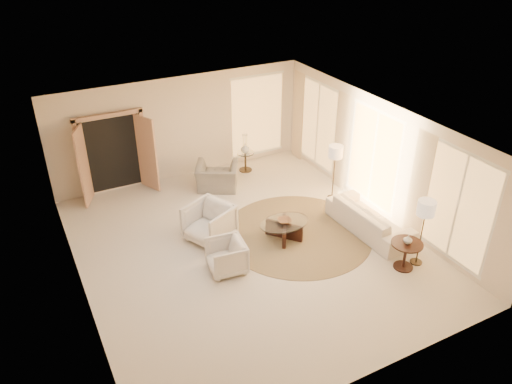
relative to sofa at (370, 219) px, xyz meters
name	(u,v)px	position (x,y,z in m)	size (l,w,h in m)	color
room	(248,192)	(-2.78, 0.70, 1.07)	(7.04, 8.04, 2.83)	beige
windows_right	(376,159)	(0.67, 0.80, 1.02)	(0.10, 6.40, 2.40)	#FDBD65
window_back_corner	(257,116)	(-0.48, 4.65, 1.02)	(1.70, 0.10, 2.40)	#FDBD65
curtains_right	(351,148)	(0.62, 1.70, 0.97)	(0.06, 5.20, 2.60)	beige
french_doors	(114,155)	(-4.68, 4.52, 0.74)	(1.95, 0.66, 2.16)	tan
area_rug	(297,233)	(-1.53, 0.66, -0.32)	(3.43, 3.43, 0.01)	#453622
sofa	(370,219)	(0.00, 0.00, 0.00)	(2.23, 0.87, 0.65)	silver
armchair_left	(209,221)	(-3.40, 1.39, 0.15)	(0.92, 0.86, 0.95)	silver
armchair_right	(226,255)	(-3.53, 0.19, 0.05)	(0.73, 0.68, 0.75)	silver
accent_chair	(217,173)	(-2.29, 3.49, 0.14)	(1.08, 0.70, 0.94)	gray
coffee_table	(284,228)	(-1.90, 0.64, -0.06)	(1.26, 1.26, 0.43)	black
end_table	(406,251)	(-0.23, -1.43, 0.10)	(0.65, 0.65, 0.61)	black
side_table	(245,160)	(-1.15, 4.10, 0.01)	(0.48, 0.48, 0.56)	#2D241A
floor_lamp_near	(336,154)	(0.12, 1.64, 0.93)	(0.36, 0.36, 1.47)	#2D241A
floor_lamp_far	(426,211)	(0.12, -1.44, 0.95)	(0.36, 0.36, 1.50)	#2D241A
bowl	(284,221)	(-1.90, 0.64, 0.14)	(0.31, 0.31, 0.08)	brown
end_vase	(408,239)	(-0.23, -1.43, 0.38)	(0.18, 0.18, 0.19)	silver
side_vase	(245,148)	(-1.15, 4.10, 0.37)	(0.26, 0.26, 0.27)	silver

